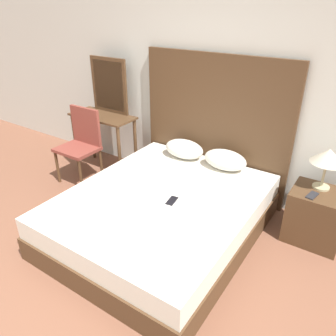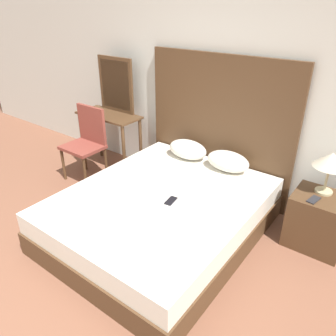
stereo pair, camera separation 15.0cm
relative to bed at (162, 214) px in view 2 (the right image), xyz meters
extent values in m
cube|color=silver|center=(-0.09, 1.14, 1.13)|extent=(10.00, 0.06, 2.70)
cube|color=#4C331E|center=(0.00, 0.00, -0.10)|extent=(1.71, 2.08, 0.24)
cube|color=silver|center=(0.00, 0.00, 0.12)|extent=(1.68, 2.04, 0.21)
cube|color=#4C331E|center=(0.00, 1.07, 0.59)|extent=(1.80, 0.05, 1.63)
ellipsoid|color=silver|center=(-0.26, 0.84, 0.33)|extent=(0.48, 0.29, 0.21)
ellipsoid|color=silver|center=(0.26, 0.84, 0.33)|extent=(0.48, 0.29, 0.21)
cube|color=black|center=(0.14, -0.04, 0.23)|extent=(0.09, 0.16, 0.01)
cube|color=#4C331E|center=(1.29, 0.75, 0.05)|extent=(0.51, 0.44, 0.53)
cylinder|color=tan|center=(1.26, 0.83, 0.32)|extent=(0.16, 0.16, 0.02)
cylinder|color=tan|center=(1.26, 0.83, 0.46)|extent=(0.02, 0.02, 0.25)
cone|color=beige|center=(1.26, 0.83, 0.65)|extent=(0.31, 0.31, 0.14)
cube|color=#232328|center=(1.23, 0.64, 0.32)|extent=(0.10, 0.16, 0.01)
cube|color=#4C331E|center=(-1.46, 0.74, 0.54)|extent=(0.89, 0.40, 0.02)
cylinder|color=#4C331E|center=(-1.86, 0.58, 0.16)|extent=(0.04, 0.04, 0.75)
cylinder|color=#4C331E|center=(-1.06, 0.58, 0.16)|extent=(0.04, 0.04, 0.75)
cylinder|color=#4C331E|center=(-1.86, 0.90, 0.16)|extent=(0.04, 0.04, 0.75)
cylinder|color=#4C331E|center=(-1.06, 0.90, 0.16)|extent=(0.04, 0.04, 0.75)
cube|color=#4C331E|center=(-1.46, 0.92, 0.91)|extent=(0.58, 0.03, 0.71)
cube|color=#B2BCC6|center=(-1.46, 0.91, 0.91)|extent=(0.49, 0.01, 0.62)
cube|color=brown|center=(-1.49, 0.28, 0.23)|extent=(0.49, 0.41, 0.04)
cube|color=brown|center=(-1.49, 0.47, 0.49)|extent=(0.46, 0.04, 0.47)
cylinder|color=#4C331E|center=(-1.70, 0.11, 0.00)|extent=(0.04, 0.04, 0.43)
cylinder|color=#4C331E|center=(-1.28, 0.11, 0.00)|extent=(0.04, 0.04, 0.43)
cylinder|color=#4C331E|center=(-1.70, 0.46, 0.00)|extent=(0.04, 0.04, 0.43)
cylinder|color=#4C331E|center=(-1.28, 0.46, 0.00)|extent=(0.04, 0.04, 0.43)
camera|label=1|loc=(1.54, -2.20, 1.92)|focal=35.00mm
camera|label=2|loc=(1.66, -2.11, 1.92)|focal=35.00mm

